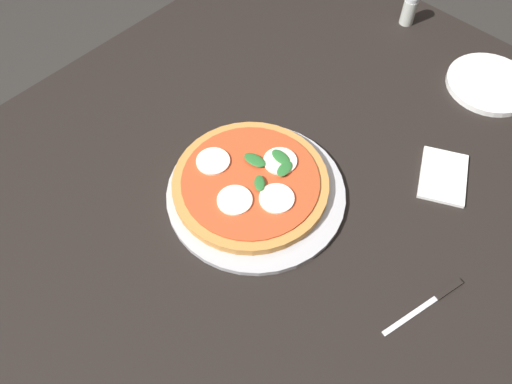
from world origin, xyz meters
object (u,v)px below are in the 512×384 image
serving_tray (256,193)px  plate_white (490,84)px  knife (433,300)px  pizza (251,183)px  napkin (443,176)px  pepper_shaker (409,10)px  dining_table (262,213)px

serving_tray → plate_white: (0.59, -0.18, 0.00)m
knife → pizza: bearing=96.8°
napkin → pepper_shaker: size_ratio=1.69×
napkin → knife: (-0.24, -0.13, -0.00)m
pizza → knife: pizza is taller
serving_tray → pizza: (0.00, 0.02, 0.02)m
napkin → dining_table: bearing=139.0°
pizza → pepper_shaker: pepper_shaker is taller
plate_white → pepper_shaker: (0.06, 0.27, 0.03)m
serving_tray → knife: serving_tray is taller
serving_tray → plate_white: bearing=-17.4°
dining_table → plate_white: plate_white is taller
plate_white → napkin: size_ratio=1.50×
dining_table → serving_tray: 0.08m
serving_tray → knife: 0.38m
serving_tray → napkin: serving_tray is taller
dining_table → plate_white: 0.60m
dining_table → napkin: napkin is taller
serving_tray → knife: (0.05, -0.37, -0.00)m
serving_tray → knife: bearing=-82.5°
pizza → napkin: size_ratio=2.35×
napkin → pizza: bearing=137.7°
pepper_shaker → serving_tray: bearing=-172.5°
dining_table → serving_tray: serving_tray is taller
serving_tray → pepper_shaker: (0.65, 0.08, 0.03)m
plate_white → napkin: bearing=-168.2°
dining_table → knife: knife is taller
dining_table → pepper_shaker: size_ratio=19.13×
dining_table → knife: bearing=-84.6°
pizza → knife: 0.39m
pizza → knife: bearing=-83.2°
dining_table → napkin: (0.27, -0.24, 0.08)m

